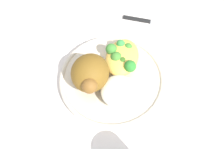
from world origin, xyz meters
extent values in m
plane|color=silver|center=(0.00, 0.00, 0.00)|extent=(2.00, 2.00, 0.00)
cylinder|color=beige|center=(0.00, 0.00, 0.01)|extent=(0.25, 0.25, 0.02)
torus|color=beige|center=(0.00, 0.00, 0.02)|extent=(0.25, 0.25, 0.01)
ellipsoid|color=brown|center=(0.03, -0.04, 0.06)|extent=(0.09, 0.09, 0.08)
sphere|color=brown|center=(0.07, -0.03, 0.08)|extent=(0.03, 0.03, 0.03)
ellipsoid|color=white|center=(0.04, 0.03, 0.04)|extent=(0.08, 0.09, 0.03)
ellipsoid|color=#F2BC4F|center=(-0.05, 0.01, 0.04)|extent=(0.11, 0.08, 0.03)
sphere|color=#428A35|center=(-0.06, -0.02, 0.05)|extent=(0.03, 0.03, 0.03)
sphere|color=#3F8831|center=(-0.08, 0.02, 0.05)|extent=(0.02, 0.02, 0.02)
sphere|color=#376620|center=(-0.03, 0.02, 0.04)|extent=(0.02, 0.02, 0.02)
sphere|color=green|center=(-0.08, 0.00, 0.05)|extent=(0.02, 0.02, 0.02)
sphere|color=#478A33|center=(-0.04, 0.00, 0.05)|extent=(0.03, 0.03, 0.03)
sphere|color=#2F852F|center=(-0.02, 0.04, 0.05)|extent=(0.03, 0.03, 0.03)
cube|color=silver|center=(-0.17, 0.00, 0.00)|extent=(0.01, 0.11, 0.01)
cube|color=silver|center=(-0.17, 0.07, 0.00)|extent=(0.02, 0.03, 0.00)
cube|color=black|center=(-0.21, 0.01, 0.00)|extent=(0.02, 0.08, 0.01)
cube|color=#B2B2B7|center=(-0.22, 0.11, 0.00)|extent=(0.02, 0.11, 0.00)
camera|label=1|loc=(0.29, 0.08, 0.54)|focal=40.21mm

